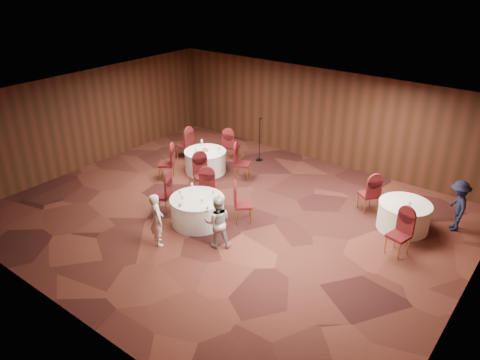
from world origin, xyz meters
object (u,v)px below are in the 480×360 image
Objects in this scene: table_main at (198,210)px; table_left at (205,161)px; mic_stand at (259,148)px; man_c at (458,206)px; woman_a at (157,219)px; woman_b at (218,222)px; table_right at (404,216)px.

table_main is 1.06× the size of table_left.
man_c is (6.70, -0.60, 0.25)m from mic_stand.
mic_stand is at bearing -50.68° from woman_a.
woman_b is at bearing -65.34° from mic_stand.
table_left is at bearing -85.21° from woman_b.
table_left is at bearing -114.83° from mic_stand.
table_main is 1.08× the size of table_right.
man_c is (1.08, 0.78, 0.32)m from table_right.
woman_a is (-0.10, -1.35, 0.32)m from table_main.
table_left is 1.00× the size of woman_b.
man_c is at bearing -108.19° from woman_a.
woman_b reaches higher than table_left.
table_main is 0.93× the size of mic_stand.
woman_a is (1.90, -3.94, 0.32)m from table_left.
woman_b is (-3.33, -3.60, 0.31)m from table_right.
mic_stand is (0.86, 1.87, 0.07)m from table_left.
table_left is 0.98× the size of man_c.
table_main is 1.04× the size of man_c.
man_c reaches higher than table_left.
woman_b is 0.97× the size of man_c.
table_main is 1.07× the size of woman_b.
man_c is at bearing 9.51° from table_left.
mic_stand is (-5.62, 1.38, 0.07)m from table_right.
mic_stand is 5.49m from woman_b.
table_left is 2.06m from mic_stand.
table_left is at bearing -106.66° from man_c.
mic_stand is at bearing 104.33° from table_main.
table_main is 5.44m from table_right.
table_main and table_left have the same top height.
mic_stand is (-1.14, 4.46, 0.07)m from table_main.
woman_a is at bearing -73.53° from man_c.
woman_b is (1.15, -0.52, 0.31)m from table_main.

